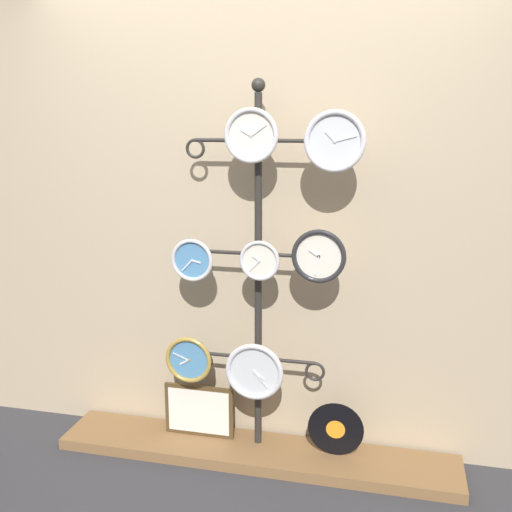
% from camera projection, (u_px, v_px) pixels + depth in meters
% --- Properties ---
extents(ground_plane, '(12.00, 12.00, 0.00)m').
position_uv_depth(ground_plane, '(239.00, 495.00, 2.97)').
color(ground_plane, '#333338').
extents(shop_wall, '(4.40, 0.04, 2.80)m').
position_uv_depth(shop_wall, '(265.00, 200.00, 3.20)').
color(shop_wall, tan).
rests_on(shop_wall, ground_plane).
extents(low_shelf, '(2.20, 0.36, 0.06)m').
position_uv_depth(low_shelf, '(256.00, 452.00, 3.30)').
color(low_shelf, brown).
rests_on(low_shelf, ground_plane).
extents(display_stand, '(0.77, 0.36, 2.02)m').
position_uv_depth(display_stand, '(258.00, 329.00, 3.20)').
color(display_stand, '#282623').
rests_on(display_stand, ground_plane).
extents(clock_top_center, '(0.27, 0.04, 0.27)m').
position_uv_depth(clock_top_center, '(251.00, 135.00, 2.89)').
color(clock_top_center, silver).
extents(clock_top_right, '(0.29, 0.04, 0.29)m').
position_uv_depth(clock_top_right, '(335.00, 141.00, 2.79)').
color(clock_top_right, silver).
extents(clock_middle_left, '(0.23, 0.04, 0.23)m').
position_uv_depth(clock_middle_left, '(192.00, 260.00, 3.10)').
color(clock_middle_left, '#4C84B2').
extents(clock_middle_center, '(0.21, 0.04, 0.21)m').
position_uv_depth(clock_middle_center, '(260.00, 260.00, 3.00)').
color(clock_middle_center, silver).
extents(clock_middle_right, '(0.27, 0.04, 0.27)m').
position_uv_depth(clock_middle_right, '(319.00, 256.00, 2.94)').
color(clock_middle_right, silver).
extents(clock_bottom_left, '(0.26, 0.04, 0.26)m').
position_uv_depth(clock_bottom_left, '(189.00, 360.00, 3.24)').
color(clock_bottom_left, '#4C84B2').
extents(clock_bottom_center, '(0.31, 0.04, 0.31)m').
position_uv_depth(clock_bottom_center, '(254.00, 371.00, 3.13)').
color(clock_bottom_center, silver).
extents(vinyl_record, '(0.30, 0.01, 0.30)m').
position_uv_depth(vinyl_record, '(336.00, 429.00, 3.19)').
color(vinyl_record, black).
rests_on(vinyl_record, low_shelf).
extents(picture_frame, '(0.40, 0.02, 0.30)m').
position_uv_depth(picture_frame, '(199.00, 411.00, 3.39)').
color(picture_frame, '#4C381E').
rests_on(picture_frame, low_shelf).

